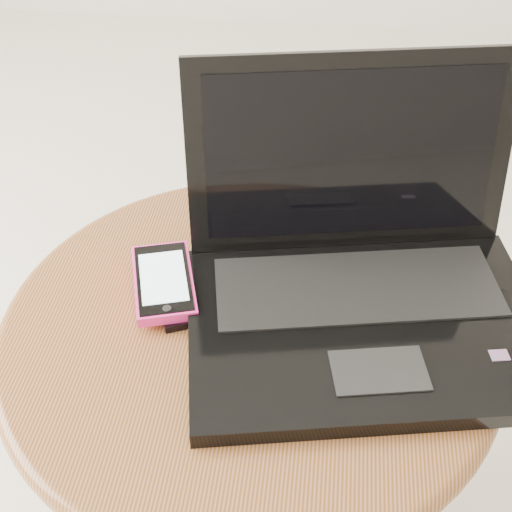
# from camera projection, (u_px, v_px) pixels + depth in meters

# --- Properties ---
(table) EXTENTS (0.58, 0.58, 0.46)m
(table) POSITION_uv_depth(u_px,v_px,m) (249.00, 377.00, 0.90)
(table) COLOR #4F2A0E
(table) RESTS_ON ground
(laptop) EXTENTS (0.44, 0.39, 0.26)m
(laptop) POSITION_uv_depth(u_px,v_px,m) (360.00, 275.00, 0.82)
(laptop) COLOR black
(laptop) RESTS_ON table
(phone_black) EXTENTS (0.09, 0.12, 0.01)m
(phone_black) POSITION_uv_depth(u_px,v_px,m) (180.00, 294.00, 0.86)
(phone_black) COLOR black
(phone_black) RESTS_ON table
(phone_pink) EXTENTS (0.10, 0.14, 0.02)m
(phone_pink) POSITION_uv_depth(u_px,v_px,m) (164.00, 282.00, 0.86)
(phone_pink) COLOR #FF2C8D
(phone_pink) RESTS_ON phone_black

